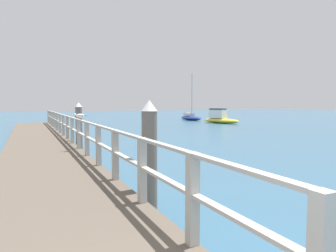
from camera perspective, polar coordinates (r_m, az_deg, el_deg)
The scene contains 7 objects.
pier_deck at distance 13.97m, azimuth -23.24°, elevation -3.24°, with size 2.47×26.87×0.36m, color brown.
pier_railing at distance 13.97m, azimuth -18.59°, elevation 0.25°, with size 0.12×25.39×1.03m.
dock_piling_near at distance 5.47m, azimuth -3.54°, elevation -5.38°, with size 0.29×0.29×1.98m.
dock_piling_far at distance 13.25m, azimuth -16.56°, elevation 0.10°, with size 0.29×0.29×1.98m.
seagull_foreground at distance 10.38m, azimuth -16.36°, elevation 1.90°, with size 0.48×0.21×0.21m.
boat_1 at distance 35.36m, azimuth 4.34°, elevation 1.67°, with size 1.41×4.09×5.41m.
boat_2 at distance 30.23m, azimuth 9.86°, elevation 1.46°, with size 2.48×4.46×1.47m.
Camera 1 is at (-0.46, -0.41, 1.91)m, focal length 32.09 mm.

